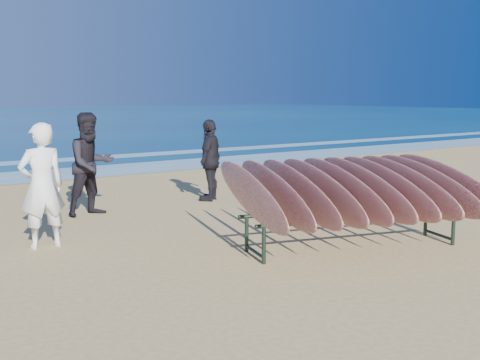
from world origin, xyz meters
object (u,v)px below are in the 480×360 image
Objects in this scene: person_dark_a at (91,164)px; person_dark_b at (210,160)px; surfboard_rack at (353,189)px; person_white at (42,186)px.

person_dark_b is (2.58, 0.03, -0.09)m from person_dark_a.
surfboard_rack is 2.12× the size of person_white.
person_dark_b is (0.51, 4.49, -0.02)m from surfboard_rack.
person_white reaches higher than person_dark_b.
surfboard_rack is 4.41m from person_white.
person_dark_a is at bearing -37.30° from person_dark_b.
person_dark_b reaches higher than surfboard_rack.
person_dark_b is at bearing 99.96° from surfboard_rack.
person_white is 2.35m from person_dark_a.
person_white is at bearing -136.96° from person_dark_a.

